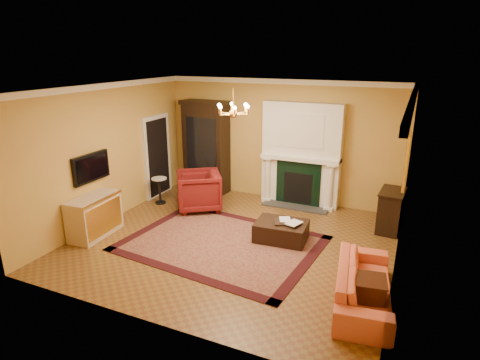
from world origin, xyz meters
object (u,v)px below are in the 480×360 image
Objects in this scene: wingback_armchair at (199,189)px; china_cabinet at (206,149)px; coral_sofa at (364,278)px; end_table at (368,296)px; commode at (94,216)px; console_table at (390,212)px; leather_ottoman at (281,231)px; pedestal_table at (160,189)px.

china_cabinet is at bearing 165.77° from wingback_armchair.
china_cabinet is at bearing 45.00° from coral_sofa.
china_cabinet is 5.82m from coral_sofa.
china_cabinet reaches higher than end_table.
console_table is (5.51, 2.68, 0.01)m from commode.
coral_sofa is 2.00× the size of leather_ottoman.
console_table is at bearing -4.03° from china_cabinet.
wingback_armchair is at bearing 157.46° from leather_ottoman.
coral_sofa is at bearing -4.66° from commode.
console_table reaches higher than pedestal_table.
leather_ottoman is (3.57, 1.31, -0.22)m from commode.
leather_ottoman is at bearing 43.22° from coral_sofa.
coral_sofa is (4.57, -3.52, -0.77)m from china_cabinet.
coral_sofa is at bearing -33.35° from china_cabinet.
console_table reaches higher than coral_sofa.
leather_ottoman is (-1.94, -1.37, -0.22)m from console_table.
leather_ottoman is (-1.88, 1.69, -0.05)m from end_table.
wingback_armchair is 1.53× the size of pedestal_table.
end_table is (4.21, -2.49, -0.25)m from wingback_armchair.
end_table is at bearing -34.55° from china_cabinet.
coral_sofa is (5.36, -0.15, -0.03)m from commode.
pedestal_table is 5.81m from end_table.
commode is at bearing 176.00° from end_table.
commode is 0.56× the size of coral_sofa.
wingback_armchair is at bearing 149.38° from end_table.
commode is at bearing -150.00° from console_table.
commode is 5.36m from coral_sofa.
commode is (-0.79, -3.37, -0.74)m from china_cabinet.
china_cabinet is at bearing 141.19° from end_table.
wingback_armchair is 0.90× the size of commode.
commode reaches higher than leather_ottoman.
coral_sofa is 3.93× the size of end_table.
commode is at bearing -64.35° from wingback_armchair.
wingback_armchair is at bearing -65.98° from china_cabinet.
console_table reaches higher than leather_ottoman.
coral_sofa is (4.12, -2.27, -0.11)m from wingback_armchair.
wingback_armchair is (0.45, -1.26, -0.65)m from china_cabinet.
end_table is 0.60× the size of console_table.
wingback_armchair is at bearing 53.82° from coral_sofa.
wingback_armchair reaches higher than commode.
china_cabinet is 6.05m from end_table.
end_table is (0.09, -0.23, -0.14)m from coral_sofa.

